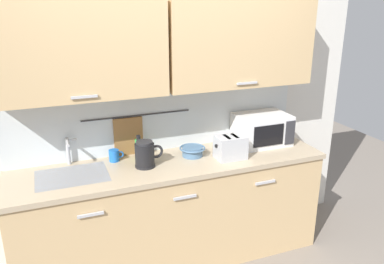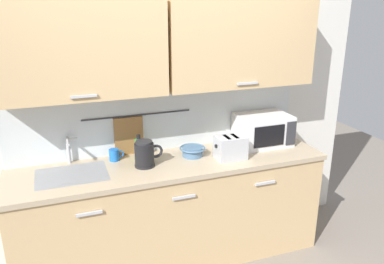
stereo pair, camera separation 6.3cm
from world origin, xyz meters
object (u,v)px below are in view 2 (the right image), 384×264
(dish_soap_bottle, at_px, (139,148))
(mug_near_sink, at_px, (114,155))
(toaster, at_px, (230,147))
(electric_kettle, at_px, (145,154))
(mixing_bowl, at_px, (192,151))
(microwave, at_px, (263,130))

(dish_soap_bottle, xyz_separation_m, mug_near_sink, (-0.20, 0.01, -0.04))
(toaster, bearing_deg, electric_kettle, 172.78)
(electric_kettle, distance_m, mixing_bowl, 0.43)
(toaster, bearing_deg, mug_near_sink, 162.59)
(electric_kettle, bearing_deg, toaster, -7.22)
(mug_near_sink, distance_m, toaster, 0.94)
(toaster, bearing_deg, mixing_bowl, 150.25)
(dish_soap_bottle, distance_m, mug_near_sink, 0.20)
(dish_soap_bottle, height_order, toaster, dish_soap_bottle)
(microwave, height_order, mug_near_sink, microwave)
(electric_kettle, xyz_separation_m, mixing_bowl, (0.42, 0.07, -0.06))
(dish_soap_bottle, relative_size, mug_near_sink, 1.63)
(mixing_bowl, bearing_deg, electric_kettle, -170.73)
(microwave, relative_size, dish_soap_bottle, 2.35)
(microwave, bearing_deg, toaster, -153.49)
(microwave, height_order, mixing_bowl, microwave)
(microwave, xyz_separation_m, mixing_bowl, (-0.68, -0.05, -0.09))
(electric_kettle, distance_m, toaster, 0.69)
(mug_near_sink, bearing_deg, microwave, -3.27)
(microwave, bearing_deg, electric_kettle, -173.85)
(microwave, height_order, electric_kettle, microwave)
(mug_near_sink, relative_size, mixing_bowl, 0.56)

